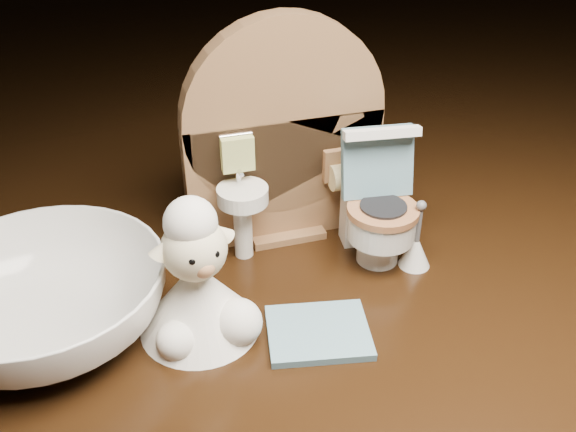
% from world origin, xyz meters
% --- Properties ---
extents(backdrop_panel, '(0.13, 0.05, 0.15)m').
position_xyz_m(backdrop_panel, '(-0.00, 0.06, 0.07)').
color(backdrop_panel, brown).
rests_on(backdrop_panel, ground).
extents(toy_toilet, '(0.05, 0.06, 0.09)m').
position_xyz_m(toy_toilet, '(0.05, 0.02, 0.03)').
color(toy_toilet, white).
rests_on(toy_toilet, ground).
extents(bath_mat, '(0.06, 0.06, 0.00)m').
position_xyz_m(bath_mat, '(-0.01, -0.04, 0.00)').
color(bath_mat, '#608B9C').
rests_on(bath_mat, ground).
extents(toilet_brush, '(0.02, 0.02, 0.05)m').
position_xyz_m(toilet_brush, '(0.07, 0.00, 0.01)').
color(toilet_brush, white).
rests_on(toilet_brush, ground).
extents(plush_lamb, '(0.07, 0.07, 0.09)m').
position_xyz_m(plush_lamb, '(-0.07, -0.02, 0.03)').
color(plush_lamb, white).
rests_on(plush_lamb, ground).
extents(ceramic_bowl, '(0.16, 0.16, 0.04)m').
position_xyz_m(ceramic_bowl, '(-0.15, 0.01, 0.02)').
color(ceramic_bowl, white).
rests_on(ceramic_bowl, ground).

